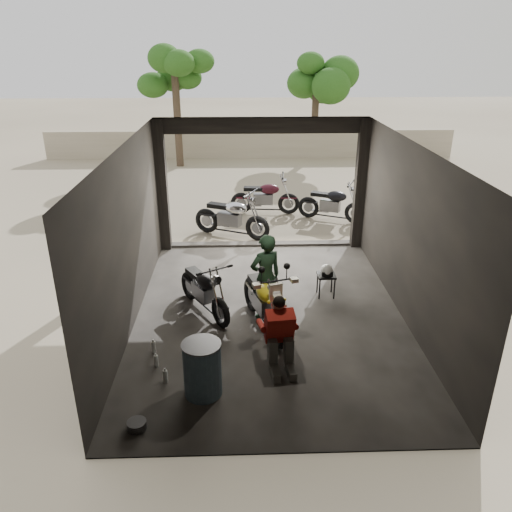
{
  "coord_description": "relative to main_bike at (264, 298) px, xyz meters",
  "views": [
    {
      "loc": [
        -0.54,
        -8.27,
        4.79
      ],
      "look_at": [
        -0.23,
        0.6,
        0.96
      ],
      "focal_mm": 35.0,
      "sensor_mm": 36.0,
      "label": 1
    }
  ],
  "objects": [
    {
      "name": "rider",
      "position": [
        0.05,
        0.35,
        0.23
      ],
      "size": [
        0.72,
        0.61,
        1.67
      ],
      "primitive_type": "imported",
      "rotation": [
        0.0,
        0.0,
        3.55
      ],
      "color": "black",
      "rests_on": "ground"
    },
    {
      "name": "mechanic",
      "position": [
        0.2,
        -1.27,
        -0.02
      ],
      "size": [
        0.68,
        0.87,
        1.16
      ],
      "primitive_type": null,
      "rotation": [
        0.0,
        0.0,
        0.12
      ],
      "color": "#B42518",
      "rests_on": "ground"
    },
    {
      "name": "stool",
      "position": [
        1.32,
        1.15,
        -0.18
      ],
      "size": [
        0.36,
        0.36,
        0.49
      ],
      "rotation": [
        0.0,
        0.0,
        -0.09
      ],
      "color": "black",
      "rests_on": "ground"
    },
    {
      "name": "ground",
      "position": [
        0.13,
        0.44,
        -0.6
      ],
      "size": [
        80.0,
        80.0,
        0.0
      ],
      "primitive_type": "plane",
      "color": "#7A6D56",
      "rests_on": "ground"
    },
    {
      "name": "helmet",
      "position": [
        1.31,
        1.11,
        0.01
      ],
      "size": [
        0.28,
        0.29,
        0.23
      ],
      "primitive_type": "ellipsoid",
      "rotation": [
        0.0,
        0.0,
        -0.14
      ],
      "color": "white",
      "rests_on": "stool"
    },
    {
      "name": "oil_drum",
      "position": [
        -0.98,
        -1.85,
        -0.17
      ],
      "size": [
        0.64,
        0.64,
        0.86
      ],
      "primitive_type": "cylinder",
      "rotation": [
        0.0,
        0.0,
        -0.18
      ],
      "color": "#425D6F",
      "rests_on": "ground"
    },
    {
      "name": "sign_post",
      "position": [
        3.6,
        4.74,
        1.2
      ],
      "size": [
        0.88,
        0.08,
        2.64
      ],
      "rotation": [
        0.0,
        0.0,
        -0.29
      ],
      "color": "black",
      "rests_on": "ground"
    },
    {
      "name": "left_bike",
      "position": [
        -1.11,
        0.59,
        -0.06
      ],
      "size": [
        1.4,
        1.72,
        1.09
      ],
      "primitive_type": null,
      "rotation": [
        0.0,
        0.0,
        0.54
      ],
      "color": "black",
      "rests_on": "ground"
    },
    {
      "name": "garage",
      "position": [
        0.13,
        0.98,
        0.68
      ],
      "size": [
        7.0,
        7.13,
        3.2
      ],
      "color": "#2D2B28",
      "rests_on": "ground"
    },
    {
      "name": "main_bike",
      "position": [
        0.0,
        0.0,
        0.0
      ],
      "size": [
        1.24,
        1.94,
        1.2
      ],
      "primitive_type": null,
      "rotation": [
        0.0,
        0.0,
        0.3
      ],
      "color": "#ECE7C7",
      "rests_on": "ground"
    },
    {
      "name": "tree_right",
      "position": [
        2.93,
        14.44,
        2.96
      ],
      "size": [
        2.2,
        2.2,
        5.0
      ],
      "color": "#382B1E",
      "rests_on": "ground"
    },
    {
      "name": "boundary_wall",
      "position": [
        0.13,
        14.44,
        -0.0
      ],
      "size": [
        18.0,
        0.3,
        1.2
      ],
      "primitive_type": "cube",
      "color": "gray",
      "rests_on": "ground"
    },
    {
      "name": "outside_bike_a",
      "position": [
        -0.63,
        4.63,
        0.04
      ],
      "size": [
        2.04,
        1.51,
        1.28
      ],
      "primitive_type": null,
      "rotation": [
        0.0,
        0.0,
        1.13
      ],
      "color": "black",
      "rests_on": "ground"
    },
    {
      "name": "outside_bike_c",
      "position": [
        2.24,
        5.81,
        -0.01
      ],
      "size": [
        1.89,
        1.4,
        1.19
      ],
      "primitive_type": null,
      "rotation": [
        0.0,
        0.0,
        1.13
      ],
      "color": "black",
      "rests_on": "ground"
    },
    {
      "name": "outside_bike_b",
      "position": [
        0.36,
        6.51,
        0.0
      ],
      "size": [
        1.85,
        0.91,
        1.21
      ],
      "primitive_type": null,
      "rotation": [
        0.0,
        0.0,
        1.47
      ],
      "color": "#410F1A",
      "rests_on": "ground"
    },
    {
      "name": "tree_left",
      "position": [
        -2.87,
        12.94,
        3.38
      ],
      "size": [
        2.2,
        2.2,
        5.6
      ],
      "color": "#382B1E",
      "rests_on": "ground"
    }
  ]
}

